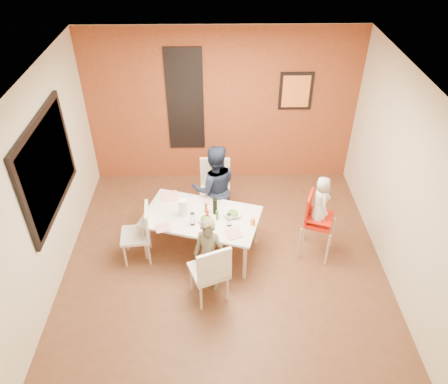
{
  "coord_description": "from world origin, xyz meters",
  "views": [
    {
      "loc": [
        -0.09,
        -4.41,
        4.56
      ],
      "look_at": [
        0.0,
        0.3,
        1.05
      ],
      "focal_mm": 35.0,
      "sensor_mm": 36.0,
      "label": 1
    }
  ],
  "objects_px": {
    "dining_table": "(201,219)",
    "paper_towel_roll": "(183,208)",
    "chair_near": "(211,271)",
    "chair_left": "(141,231)",
    "child_near": "(209,255)",
    "high_chair": "(316,219)",
    "toddler": "(321,200)",
    "chair_far": "(215,186)",
    "wine_bottle": "(215,206)",
    "child_far": "(215,188)"
  },
  "relations": [
    {
      "from": "chair_far",
      "to": "child_near",
      "type": "bearing_deg",
      "value": -90.67
    },
    {
      "from": "chair_far",
      "to": "child_far",
      "type": "distance_m",
      "value": 0.29
    },
    {
      "from": "child_near",
      "to": "child_far",
      "type": "bearing_deg",
      "value": 106.65
    },
    {
      "from": "chair_near",
      "to": "chair_left",
      "type": "relative_size",
      "value": 1.08
    },
    {
      "from": "child_near",
      "to": "paper_towel_roll",
      "type": "distance_m",
      "value": 0.82
    },
    {
      "from": "chair_near",
      "to": "chair_left",
      "type": "distance_m",
      "value": 1.27
    },
    {
      "from": "chair_left",
      "to": "wine_bottle",
      "type": "relative_size",
      "value": 3.55
    },
    {
      "from": "dining_table",
      "to": "child_near",
      "type": "xyz_separation_m",
      "value": [
        0.11,
        -0.68,
        -0.04
      ]
    },
    {
      "from": "child_near",
      "to": "wine_bottle",
      "type": "xyz_separation_m",
      "value": [
        0.09,
        0.73,
        0.22
      ]
    },
    {
      "from": "high_chair",
      "to": "child_near",
      "type": "xyz_separation_m",
      "value": [
        -1.49,
        -0.64,
        -0.05
      ]
    },
    {
      "from": "child_near",
      "to": "wine_bottle",
      "type": "bearing_deg",
      "value": 103.54
    },
    {
      "from": "dining_table",
      "to": "toddler",
      "type": "bearing_deg",
      "value": -2.12
    },
    {
      "from": "wine_bottle",
      "to": "child_far",
      "type": "bearing_deg",
      "value": 90.67
    },
    {
      "from": "chair_left",
      "to": "child_near",
      "type": "xyz_separation_m",
      "value": [
        0.95,
        -0.56,
        0.07
      ]
    },
    {
      "from": "high_chair",
      "to": "wine_bottle",
      "type": "distance_m",
      "value": 1.42
    },
    {
      "from": "chair_left",
      "to": "high_chair",
      "type": "relative_size",
      "value": 0.88
    },
    {
      "from": "chair_near",
      "to": "chair_far",
      "type": "height_order",
      "value": "chair_far"
    },
    {
      "from": "chair_near",
      "to": "high_chair",
      "type": "relative_size",
      "value": 0.94
    },
    {
      "from": "child_far",
      "to": "wine_bottle",
      "type": "xyz_separation_m",
      "value": [
        0.01,
        -0.54,
        0.08
      ]
    },
    {
      "from": "chair_far",
      "to": "toddler",
      "type": "relative_size",
      "value": 1.39
    },
    {
      "from": "chair_far",
      "to": "child_near",
      "type": "xyz_separation_m",
      "value": [
        -0.08,
        -1.52,
        0.0
      ]
    },
    {
      "from": "dining_table",
      "to": "chair_left",
      "type": "relative_size",
      "value": 2.0
    },
    {
      "from": "child_near",
      "to": "chair_near",
      "type": "bearing_deg",
      "value": -62.17
    },
    {
      "from": "chair_far",
      "to": "chair_left",
      "type": "relative_size",
      "value": 1.13
    },
    {
      "from": "chair_near",
      "to": "toddler",
      "type": "bearing_deg",
      "value": -171.92
    },
    {
      "from": "high_chair",
      "to": "child_near",
      "type": "distance_m",
      "value": 1.62
    },
    {
      "from": "child_near",
      "to": "toddler",
      "type": "distance_m",
      "value": 1.68
    },
    {
      "from": "paper_towel_roll",
      "to": "dining_table",
      "type": "bearing_deg",
      "value": -5.72
    },
    {
      "from": "chair_far",
      "to": "wine_bottle",
      "type": "distance_m",
      "value": 0.82
    },
    {
      "from": "chair_far",
      "to": "chair_left",
      "type": "xyz_separation_m",
      "value": [
        -1.03,
        -0.95,
        -0.06
      ]
    },
    {
      "from": "child_near",
      "to": "dining_table",
      "type": "bearing_deg",
      "value": 119.38
    },
    {
      "from": "paper_towel_roll",
      "to": "child_near",
      "type": "bearing_deg",
      "value": -63.34
    },
    {
      "from": "chair_near",
      "to": "paper_towel_roll",
      "type": "xyz_separation_m",
      "value": [
        -0.38,
        0.94,
        0.26
      ]
    },
    {
      "from": "child_near",
      "to": "toddler",
      "type": "bearing_deg",
      "value": 42.42
    },
    {
      "from": "dining_table",
      "to": "wine_bottle",
      "type": "distance_m",
      "value": 0.27
    },
    {
      "from": "chair_near",
      "to": "chair_left",
      "type": "bearing_deg",
      "value": -61.19
    },
    {
      "from": "child_near",
      "to": "chair_far",
      "type": "bearing_deg",
      "value": 107.1
    },
    {
      "from": "child_near",
      "to": "paper_towel_roll",
      "type": "height_order",
      "value": "child_near"
    },
    {
      "from": "chair_near",
      "to": "chair_left",
      "type": "height_order",
      "value": "chair_near"
    },
    {
      "from": "child_far",
      "to": "wine_bottle",
      "type": "bearing_deg",
      "value": 83.27
    },
    {
      "from": "child_near",
      "to": "paper_towel_roll",
      "type": "relative_size",
      "value": 4.4
    },
    {
      "from": "child_far",
      "to": "wine_bottle",
      "type": "relative_size",
      "value": 5.67
    },
    {
      "from": "chair_near",
      "to": "child_near",
      "type": "bearing_deg",
      "value": -104.34
    },
    {
      "from": "toddler",
      "to": "high_chair",
      "type": "bearing_deg",
      "value": 48.18
    },
    {
      "from": "high_chair",
      "to": "child_near",
      "type": "height_order",
      "value": "child_near"
    },
    {
      "from": "child_far",
      "to": "child_near",
      "type": "bearing_deg",
      "value": 79.01
    },
    {
      "from": "dining_table",
      "to": "paper_towel_roll",
      "type": "relative_size",
      "value": 6.94
    },
    {
      "from": "high_chair",
      "to": "toddler",
      "type": "relative_size",
      "value": 1.4
    },
    {
      "from": "chair_near",
      "to": "child_far",
      "type": "relative_size",
      "value": 0.67
    },
    {
      "from": "chair_left",
      "to": "child_far",
      "type": "height_order",
      "value": "child_far"
    }
  ]
}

